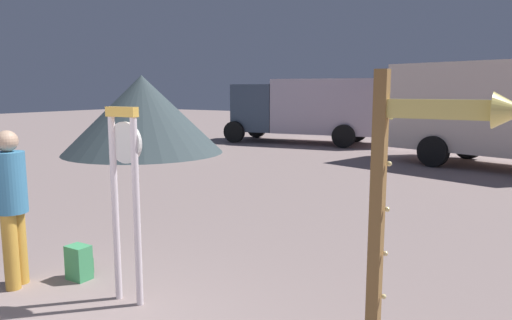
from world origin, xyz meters
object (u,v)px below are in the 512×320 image
(arrow_sign, at_px, (423,176))
(box_truck_far, at_px, (312,107))
(dome_tent, at_px, (143,114))
(person_near_clock, at_px, (11,201))
(standing_clock, at_px, (125,185))
(backpack, at_px, (79,263))

(arrow_sign, distance_m, box_truck_far, 16.49)
(dome_tent, bearing_deg, person_near_clock, -52.21)
(standing_clock, height_order, person_near_clock, standing_clock)
(standing_clock, relative_size, box_truck_far, 0.30)
(backpack, xyz_separation_m, box_truck_far, (-3.81, 14.72, 1.30))
(person_near_clock, distance_m, backpack, 1.04)
(person_near_clock, relative_size, box_truck_far, 0.26)
(person_near_clock, bearing_deg, standing_clock, 15.73)
(arrow_sign, bearing_deg, person_near_clock, -171.96)
(standing_clock, xyz_separation_m, arrow_sign, (2.88, 0.21, 0.34))
(standing_clock, height_order, dome_tent, dome_tent)
(person_near_clock, height_order, backpack, person_near_clock)
(standing_clock, xyz_separation_m, box_truck_far, (-4.75, 14.83, 0.24))
(box_truck_far, bearing_deg, backpack, -75.50)
(box_truck_far, distance_m, dome_tent, 7.11)
(person_near_clock, bearing_deg, arrow_sign, 8.04)
(arrow_sign, bearing_deg, box_truck_far, 117.58)
(arrow_sign, relative_size, dome_tent, 0.42)
(backpack, bearing_deg, standing_clock, -6.87)
(box_truck_far, bearing_deg, person_near_clock, -77.53)
(arrow_sign, relative_size, backpack, 5.81)
(arrow_sign, bearing_deg, standing_clock, -175.79)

